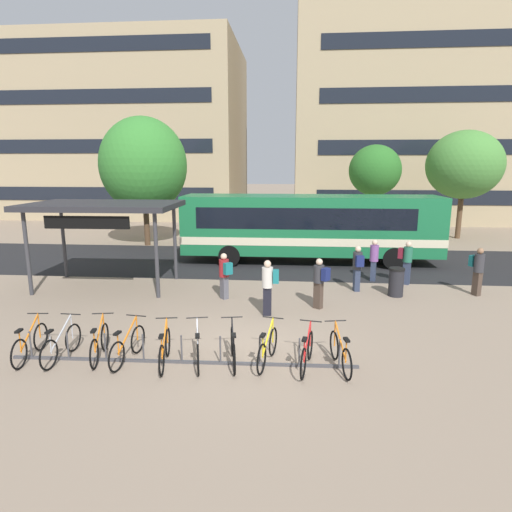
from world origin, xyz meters
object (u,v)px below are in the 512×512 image
Objects in this scene: street_tree_1 at (144,165)px; commuter_navy_pack_4 at (358,266)px; parked_bicycle_orange_9 at (340,353)px; parked_bicycle_silver_5 at (198,349)px; commuter_teal_pack_1 at (225,273)px; commuter_teal_pack_3 at (478,268)px; commuter_maroon_pack_6 at (407,260)px; street_tree_2 at (464,165)px; parked_bicycle_orange_3 at (128,346)px; parked_bicycle_yellow_7 at (268,349)px; street_tree_0 at (375,171)px; parked_bicycle_orange_0 at (30,344)px; parked_bicycle_orange_2 at (100,344)px; commuter_navy_pack_0 at (320,280)px; commuter_maroon_pack_5 at (374,257)px; transit_shelter at (103,208)px; commuter_teal_pack_2 at (269,284)px; parked_bicycle_orange_4 at (165,350)px; trash_bin at (396,282)px; parked_bicycle_black_6 at (233,348)px; parked_bicycle_silver_1 at (61,345)px; parked_bicycle_red_8 at (307,353)px; city_bus at (311,226)px.

commuter_navy_pack_4 is at bearing -38.25° from street_tree_1.
parked_bicycle_silver_5 is at bearing 80.87° from parked_bicycle_orange_9.
commuter_teal_pack_3 is at bearing -123.59° from commuter_teal_pack_1.
street_tree_2 reaches higher than commuter_maroon_pack_6.
parked_bicycle_orange_3 is at bearing 126.45° from commuter_navy_pack_4.
street_tree_0 is (5.76, 19.31, 3.88)m from parked_bicycle_yellow_7.
parked_bicycle_orange_0 is 1.01× the size of parked_bicycle_orange_2.
parked_bicycle_orange_0 is 1.03× the size of commuter_navy_pack_0.
commuter_navy_pack_0 is at bearing -40.52° from parked_bicycle_orange_3.
street_tree_0 is at bearing -4.73° from parked_bicycle_yellow_7.
commuter_maroon_pack_5 is at bearing -85.20° from commuter_navy_pack_0.
commuter_teal_pack_2 is (6.35, -2.70, -2.00)m from transit_shelter.
parked_bicycle_orange_4 is at bearing -21.25° from commuter_maroon_pack_5.
trash_bin is at bearing -96.33° from street_tree_0.
parked_bicycle_orange_9 is at bearing -38.05° from transit_shelter.
parked_bicycle_orange_9 is (2.48, -0.04, 0.00)m from parked_bicycle_black_6.
parked_bicycle_orange_3 is at bearing -93.74° from parked_bicycle_orange_0.
parked_bicycle_orange_2 is at bearing 39.67° from commuter_teal_pack_2.
street_tree_0 is at bearing 175.99° from street_tree_2.
parked_bicycle_orange_9 is at bearing -101.88° from parked_bicycle_silver_5.
parked_bicycle_silver_1 is 7.74m from commuter_navy_pack_0.
parked_bicycle_silver_5 is 0.99× the size of parked_bicycle_red_8.
parked_bicycle_black_6 is at bearing -14.14° from commuter_maroon_pack_5.
parked_bicycle_yellow_7 is at bearing -99.93° from parked_bicycle_orange_2.
transit_shelter is 8.44m from commuter_navy_pack_0.
commuter_navy_pack_4 is 0.29× the size of street_tree_0.
street_tree_0 is (0.77, 11.89, 3.27)m from commuter_maroon_pack_6.
parked_bicycle_orange_0 and parked_bicycle_orange_3 have the same top height.
parked_bicycle_orange_2 is 1.05× the size of commuter_teal_pack_1.
parked_bicycle_orange_4 is (2.55, -0.06, 0.00)m from parked_bicycle_silver_1.
parked_bicycle_orange_4 is 8.01m from transit_shelter.
commuter_maroon_pack_5 is 13.75m from street_tree_2.
parked_bicycle_orange_2 is 0.97× the size of commuter_teal_pack_2.
commuter_navy_pack_4 reaches higher than parked_bicycle_black_6.
parked_bicycle_orange_4 and parked_bicycle_yellow_7 have the same top height.
commuter_teal_pack_2 is at bearing -55.89° from street_tree_1.
parked_bicycle_orange_0 is at bearing 103.95° from parked_bicycle_yellow_7.
parked_bicycle_silver_5 is 1.04× the size of commuter_teal_pack_1.
parked_bicycle_silver_1 is (0.77, 0.02, 0.00)m from parked_bicycle_orange_0.
commuter_teal_pack_2 is 6.01m from commuter_maroon_pack_5.
commuter_navy_pack_4 is at bearing -72.77° from city_bus.
parked_bicycle_silver_1 is at bearing 98.61° from parked_bicycle_orange_3.
transit_shelter is at bearing 34.84° from commuter_teal_pack_1.
city_bus is 7.09× the size of commuter_navy_pack_4.
commuter_maroon_pack_5 reaches higher than parked_bicycle_silver_5.
parked_bicycle_orange_4 is at bearing -88.82° from parked_bicycle_orange_3.
commuter_maroon_pack_6 is (2.05, 1.15, 0.01)m from commuter_navy_pack_4.
city_bus is at bearing -156.13° from commuter_teal_pack_3.
commuter_teal_pack_1 is at bearing -46.12° from commuter_maroon_pack_5.
city_bus is 7.00× the size of parked_bicycle_orange_0.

